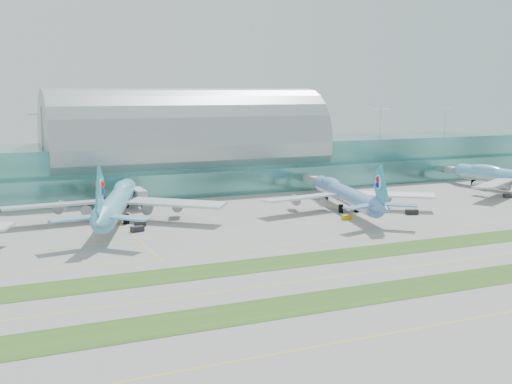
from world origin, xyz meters
name	(u,v)px	position (x,y,z in m)	size (l,w,h in m)	color
ground	(342,258)	(0.00, 0.00, 0.00)	(700.00, 700.00, 0.00)	gray
terminal	(188,156)	(0.01, 128.79, 14.23)	(340.00, 69.10, 36.00)	#3D7A75
grass_strip_near	(410,288)	(0.00, -28.00, 0.04)	(420.00, 12.00, 0.08)	#2D591E
grass_strip_far	(338,256)	(0.00, 2.00, 0.04)	(420.00, 12.00, 0.08)	#2D591E
taxiline_a	(476,318)	(0.00, -48.00, 0.01)	(420.00, 0.35, 0.01)	yellow
taxiline_b	(373,272)	(0.00, -14.00, 0.01)	(420.00, 0.35, 0.01)	yellow
taxiline_c	(309,242)	(0.00, 18.00, 0.01)	(420.00, 0.35, 0.01)	yellow
taxiline_d	(275,227)	(0.00, 40.00, 0.01)	(420.00, 0.35, 0.01)	yellow
airliner_b	(117,200)	(-43.01, 69.49, 6.91)	(68.04, 79.04, 22.39)	#63BADB
airliner_c	(345,193)	(35.18, 56.45, 6.14)	(62.33, 71.76, 19.92)	#5C8FCC
gse_c	(137,229)	(-40.84, 51.16, 0.83)	(3.95, 1.92, 1.67)	black
gse_d	(140,224)	(-38.22, 58.55, 0.78)	(3.63, 1.57, 1.57)	black
gse_e	(347,217)	(27.02, 41.81, 0.79)	(3.36, 1.80, 1.58)	#BF8F0B
gse_f	(412,212)	(52.19, 40.32, 0.87)	(4.12, 2.16, 1.73)	black
gse_g	(508,196)	(108.74, 53.42, 0.73)	(3.24, 2.09, 1.47)	black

